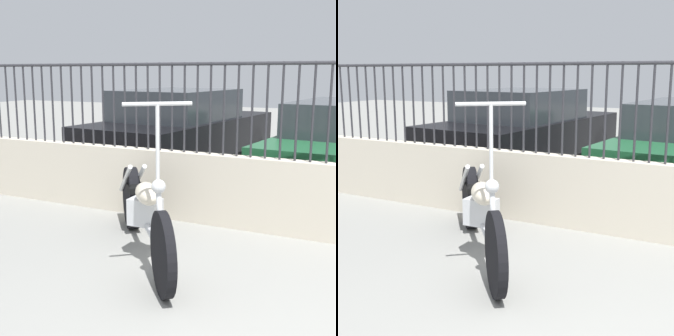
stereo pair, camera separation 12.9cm
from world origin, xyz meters
TOP-DOWN VIEW (x-y plane):
  - motorcycle_silver at (-1.77, 1.61)m, footprint 1.53×1.89m
  - car_black at (-3.14, 5.53)m, footprint 2.19×4.41m

SIDE VIEW (x-z plane):
  - motorcycle_silver at x=-1.77m, z-range -0.32..1.12m
  - car_black at x=-3.14m, z-range 0.00..1.36m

